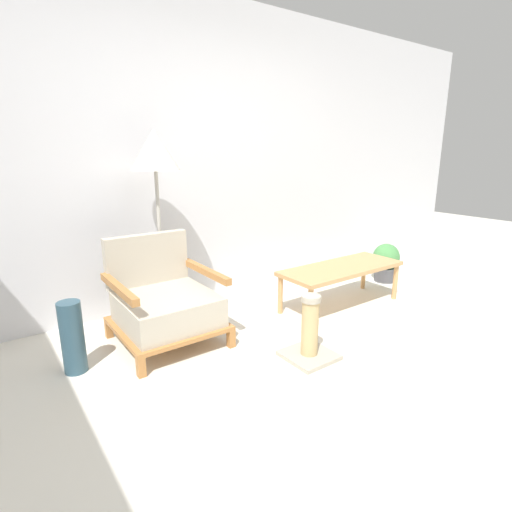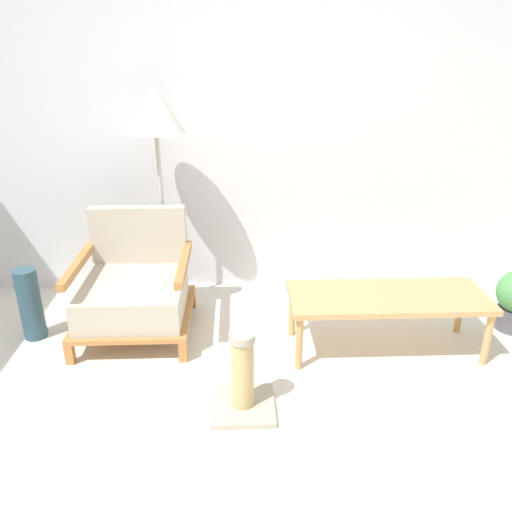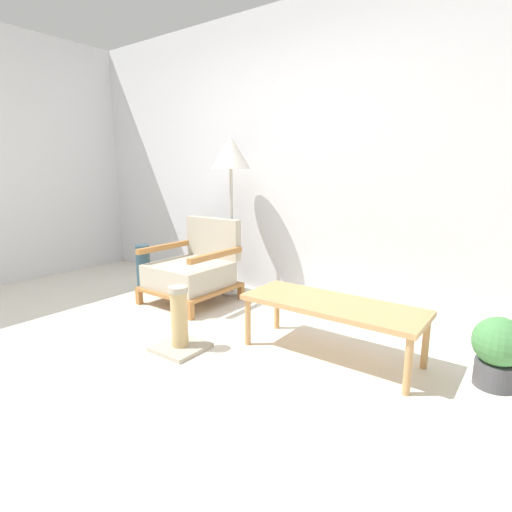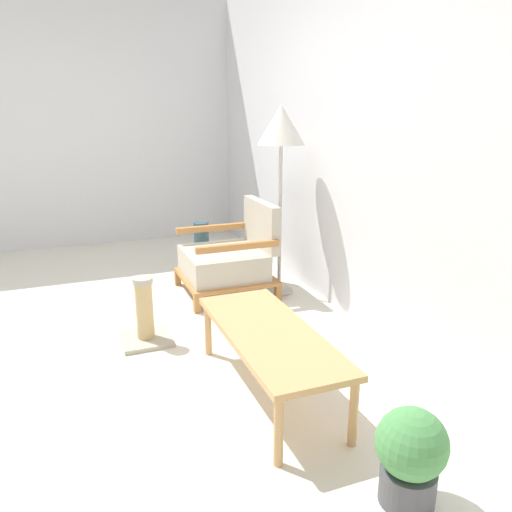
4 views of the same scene
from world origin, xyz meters
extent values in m
plane|color=silver|center=(0.00, 0.00, 0.00)|extent=(14.00, 14.00, 0.00)
cube|color=silver|center=(0.00, 2.05, 1.35)|extent=(8.00, 0.06, 2.70)
cube|color=#B2753D|center=(-1.05, 0.96, 0.07)|extent=(0.05, 0.05, 0.13)
cube|color=#B2753D|center=(-0.38, 0.96, 0.07)|extent=(0.05, 0.05, 0.13)
cube|color=#B2753D|center=(-1.05, 1.64, 0.07)|extent=(0.05, 0.05, 0.13)
cube|color=#B2753D|center=(-0.38, 1.64, 0.07)|extent=(0.05, 0.05, 0.13)
cube|color=#B2753D|center=(-0.72, 1.30, 0.15)|extent=(0.73, 0.73, 0.03)
cube|color=#BCB29E|center=(-0.72, 1.28, 0.27)|extent=(0.65, 0.63, 0.21)
cube|color=#BCB29E|center=(-0.72, 1.62, 0.57)|extent=(0.65, 0.08, 0.40)
cube|color=#B2753D|center=(-1.05, 1.30, 0.50)|extent=(0.05, 0.67, 0.05)
cube|color=#B2753D|center=(-0.38, 1.30, 0.50)|extent=(0.05, 0.67, 0.05)
cylinder|color=#B7B2A8|center=(-0.56, 1.73, 0.01)|extent=(0.24, 0.24, 0.03)
cylinder|color=#B7B2A8|center=(-0.56, 1.73, 0.63)|extent=(0.03, 0.03, 1.22)
cone|color=silver|center=(-0.56, 1.73, 1.40)|extent=(0.38, 0.38, 0.31)
cube|color=tan|center=(0.86, 1.04, 0.36)|extent=(1.19, 0.46, 0.04)
cylinder|color=tan|center=(0.31, 0.85, 0.17)|extent=(0.04, 0.04, 0.34)
cylinder|color=tan|center=(1.42, 0.85, 0.17)|extent=(0.04, 0.04, 0.34)
cylinder|color=tan|center=(0.31, 1.23, 0.17)|extent=(0.04, 0.04, 0.34)
cylinder|color=tan|center=(1.42, 1.23, 0.17)|extent=(0.04, 0.04, 0.34)
cylinder|color=#2D4C5B|center=(-1.37, 1.27, 0.24)|extent=(0.14, 0.14, 0.48)
cylinder|color=#4C4C51|center=(1.80, 1.25, 0.08)|extent=(0.22, 0.22, 0.15)
sphere|color=#4C8E4C|center=(1.80, 1.25, 0.27)|extent=(0.28, 0.28, 0.28)
cube|color=#B2A893|center=(-0.02, 0.51, 0.01)|extent=(0.33, 0.33, 0.03)
cylinder|color=tan|center=(-0.02, 0.51, 0.22)|extent=(0.12, 0.12, 0.39)
cylinder|color=#B2A893|center=(-0.02, 0.51, 0.44)|extent=(0.13, 0.13, 0.04)
camera|label=1|loc=(-1.79, -1.30, 1.40)|focal=28.00mm
camera|label=2|loc=(-0.04, -1.61, 1.75)|focal=35.00mm
camera|label=3|loc=(1.94, -1.27, 1.23)|focal=28.00mm
camera|label=4|loc=(3.12, 0.08, 1.53)|focal=35.00mm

